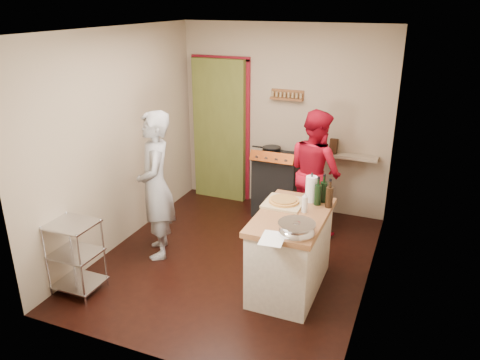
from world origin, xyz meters
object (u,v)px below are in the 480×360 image
stove (278,184)px  wire_shelving (75,254)px  island (291,249)px  person_red (315,171)px  person_stripe (156,186)px

stove → wire_shelving: (-1.33, -2.62, -0.01)m
island → person_red: 1.50m
stove → island: (0.70, -1.73, 0.01)m
person_red → wire_shelving: bearing=90.1°
island → person_red: size_ratio=0.80×
island → person_stripe: size_ratio=0.74×
person_stripe → person_red: bearing=99.6°
wire_shelving → person_stripe: bearing=69.9°
island → person_stripe: person_stripe is taller
stove → wire_shelving: stove is taller
island → person_stripe: bearing=176.3°
stove → wire_shelving: 2.94m
stove → person_stripe: (-0.96, -1.62, 0.42)m
person_stripe → wire_shelving: bearing=-51.6°
stove → island: size_ratio=0.77×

